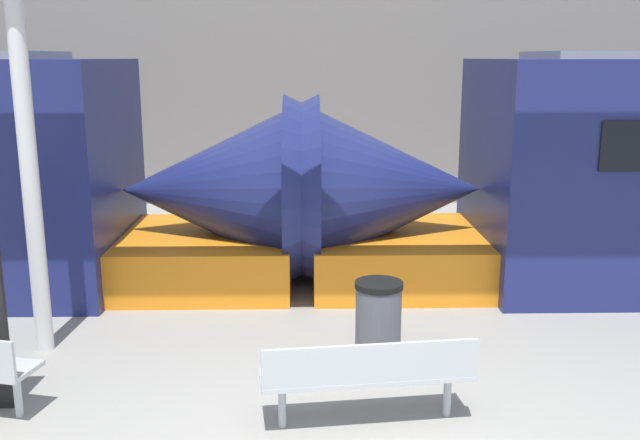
{
  "coord_description": "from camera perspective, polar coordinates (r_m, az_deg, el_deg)",
  "views": [
    {
      "loc": [
        -0.3,
        -4.75,
        3.13
      ],
      "look_at": [
        -0.14,
        2.77,
        1.4
      ],
      "focal_mm": 40.0,
      "sensor_mm": 36.0,
      "label": 1
    }
  ],
  "objects": [
    {
      "name": "trash_bin",
      "position": [
        7.24,
        4.67,
        -8.55
      ],
      "size": [
        0.48,
        0.48,
        0.96
      ],
      "color": "#4C4F54",
      "rests_on": "ground_plane"
    },
    {
      "name": "station_wall",
      "position": [
        15.37,
        -0.11,
        10.6
      ],
      "size": [
        56.0,
        0.2,
        5.0
      ],
      "primitive_type": "cube",
      "color": "gray",
      "rests_on": "ground_plane"
    },
    {
      "name": "bench_near",
      "position": [
        6.24,
        3.89,
        -12.06
      ],
      "size": [
        1.88,
        0.65,
        0.8
      ],
      "rotation": [
        0.0,
        0.0,
        0.12
      ],
      "color": "#ADB2B7",
      "rests_on": "ground_plane"
    },
    {
      "name": "support_column_near",
      "position": [
        7.98,
        -22.22,
        3.57
      ],
      "size": [
        0.19,
        0.19,
        3.93
      ],
      "primitive_type": "cylinder",
      "color": "silver",
      "rests_on": "ground_plane"
    }
  ]
}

